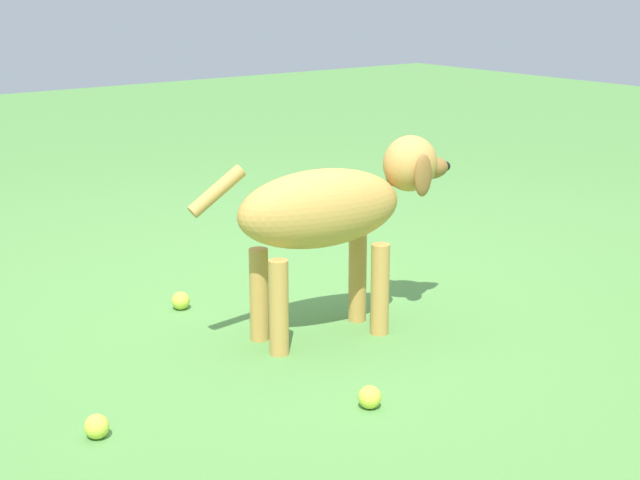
% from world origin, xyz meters
% --- Properties ---
extents(ground, '(14.00, 14.00, 0.00)m').
position_xyz_m(ground, '(0.00, 0.00, 0.00)').
color(ground, '#548C42').
extents(dog, '(0.31, 0.96, 0.65)m').
position_xyz_m(dog, '(0.21, -0.11, 0.43)').
color(dog, '#C69347').
rests_on(dog, ground).
extents(tennis_ball_0, '(0.07, 0.07, 0.07)m').
position_xyz_m(tennis_ball_0, '(-0.32, -0.40, 0.03)').
color(tennis_ball_0, '#C4DA3F').
rests_on(tennis_ball_0, ground).
extents(tennis_ball_1, '(0.07, 0.07, 0.07)m').
position_xyz_m(tennis_ball_1, '(0.43, -1.07, 0.03)').
color(tennis_ball_1, '#C7DB40').
rests_on(tennis_ball_1, ground).
extents(tennis_ball_2, '(0.07, 0.07, 0.07)m').
position_xyz_m(tennis_ball_2, '(0.72, -0.39, 0.03)').
color(tennis_ball_2, '#CBE03E').
rests_on(tennis_ball_2, ground).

